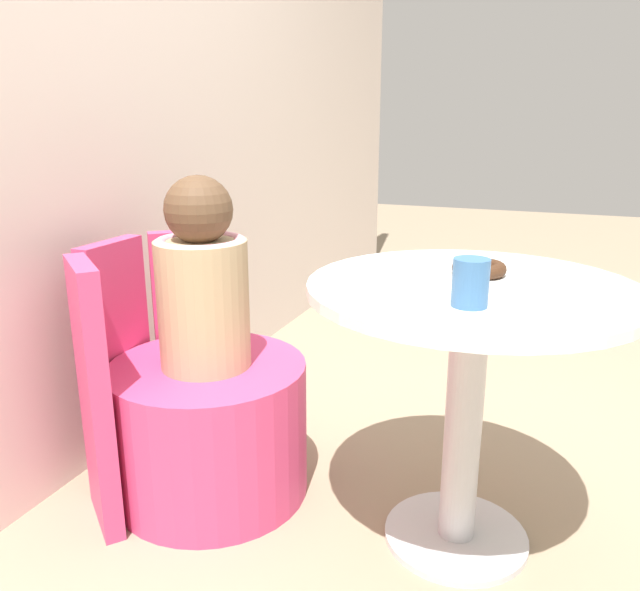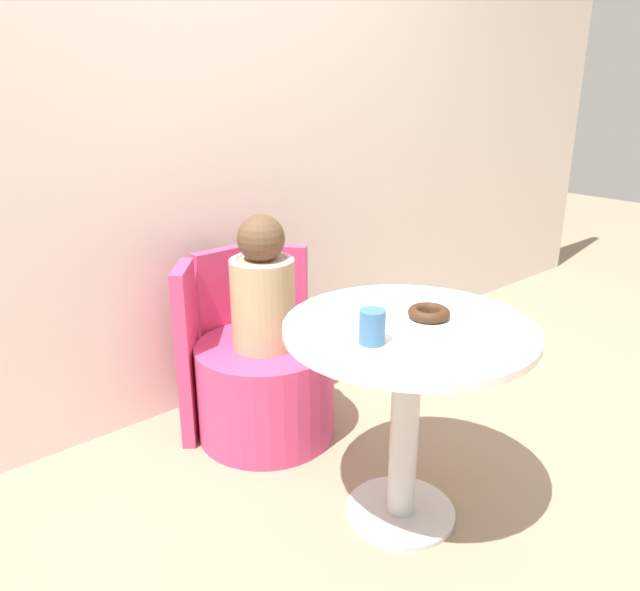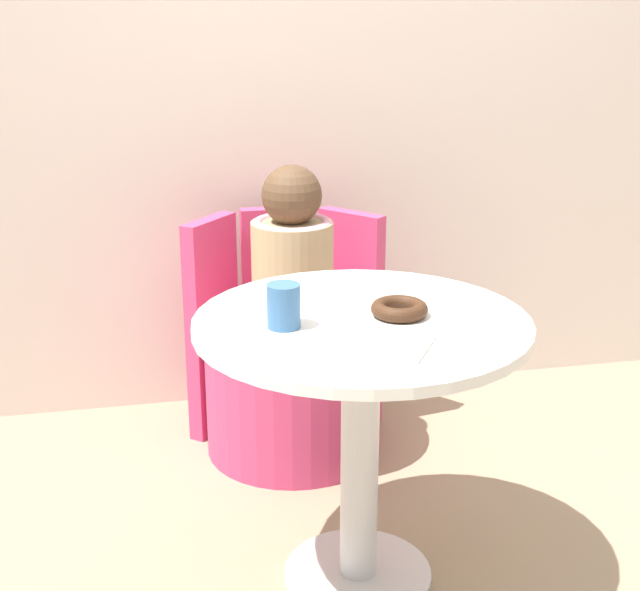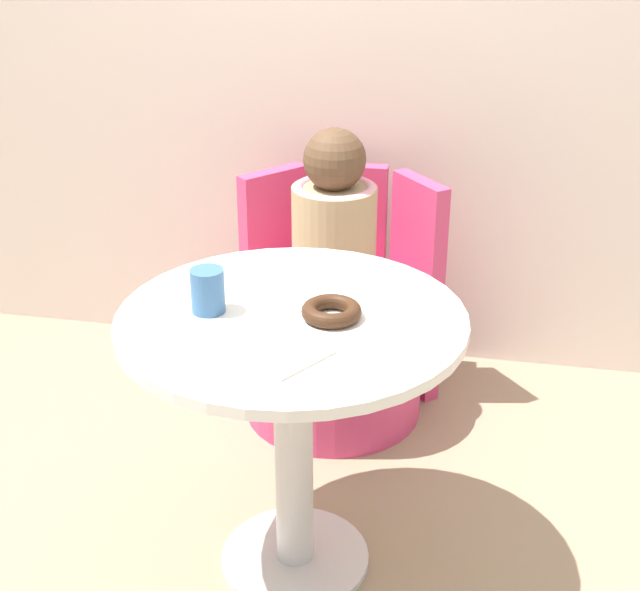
{
  "view_description": "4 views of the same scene",
  "coord_description": "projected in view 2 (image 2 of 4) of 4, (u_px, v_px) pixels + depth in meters",
  "views": [
    {
      "loc": [
        -1.39,
        -0.18,
        1.03
      ],
      "look_at": [
        0.03,
        0.38,
        0.6
      ],
      "focal_mm": 35.0,
      "sensor_mm": 36.0,
      "label": 1
    },
    {
      "loc": [
        -1.32,
        -1.1,
        1.36
      ],
      "look_at": [
        -0.03,
        0.37,
        0.67
      ],
      "focal_mm": 35.0,
      "sensor_mm": 36.0,
      "label": 2
    },
    {
      "loc": [
        -0.47,
        -1.79,
        1.34
      ],
      "look_at": [
        -0.02,
        0.34,
        0.61
      ],
      "focal_mm": 50.0,
      "sensor_mm": 36.0,
      "label": 3
    },
    {
      "loc": [
        0.38,
        -1.65,
        1.52
      ],
      "look_at": [
        0.0,
        0.29,
        0.58
      ],
      "focal_mm": 50.0,
      "sensor_mm": 36.0,
      "label": 4
    }
  ],
  "objects": [
    {
      "name": "round_table",
      "position": [
        408.0,
        373.0,
        1.88
      ],
      "size": [
        0.75,
        0.75,
        0.67
      ],
      "color": "silver",
      "rests_on": "ground_plane"
    },
    {
      "name": "tub_chair",
      "position": [
        266.0,
        390.0,
        2.46
      ],
      "size": [
        0.54,
        0.54,
        0.38
      ],
      "color": "#D13D70",
      "rests_on": "ground_plane"
    },
    {
      "name": "booth_backrest",
      "position": [
        232.0,
        336.0,
        2.57
      ],
      "size": [
        0.64,
        0.23,
        0.7
      ],
      "color": "#D13D70",
      "rests_on": "ground_plane"
    },
    {
      "name": "cup",
      "position": [
        372.0,
        327.0,
        1.69
      ],
      "size": [
        0.07,
        0.07,
        0.1
      ],
      "color": "#386699",
      "rests_on": "round_table"
    },
    {
      "name": "child_figure",
      "position": [
        263.0,
        288.0,
        2.32
      ],
      "size": [
        0.24,
        0.24,
        0.51
      ],
      "color": "tan",
      "rests_on": "tub_chair"
    },
    {
      "name": "ground_plane",
      "position": [
        400.0,
        513.0,
        2.05
      ],
      "size": [
        12.0,
        12.0,
        0.0
      ],
      "primitive_type": "plane",
      "color": "gray"
    },
    {
      "name": "back_wall",
      "position": [
        198.0,
        119.0,
        2.45
      ],
      "size": [
        6.0,
        0.06,
        2.4
      ],
      "color": "silver",
      "rests_on": "ground_plane"
    },
    {
      "name": "paper_napkin",
      "position": [
        461.0,
        340.0,
        1.72
      ],
      "size": [
        0.21,
        0.21,
        0.01
      ],
      "color": "silver",
      "rests_on": "round_table"
    },
    {
      "name": "donut",
      "position": [
        428.0,
        312.0,
        1.88
      ],
      "size": [
        0.13,
        0.13,
        0.03
      ],
      "color": "#3D2314",
      "rests_on": "round_table"
    }
  ]
}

